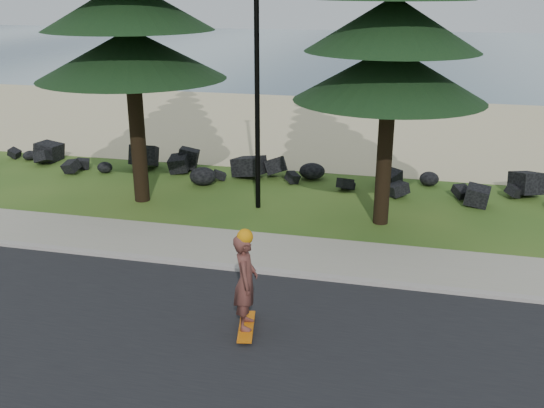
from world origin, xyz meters
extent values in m
plane|color=#2A5119|center=(0.00, 0.00, 0.00)|extent=(160.00, 160.00, 0.00)
cube|color=black|center=(0.00, -4.50, 0.01)|extent=(160.00, 7.00, 0.02)
cube|color=#AAA199|center=(0.00, -0.90, 0.05)|extent=(160.00, 0.20, 0.10)
cube|color=#9E9984|center=(0.00, 0.20, 0.04)|extent=(160.00, 2.00, 0.08)
cube|color=beige|center=(0.00, 14.50, 0.01)|extent=(160.00, 15.00, 0.01)
cube|color=#355165|center=(0.00, 51.00, 0.00)|extent=(160.00, 58.00, 0.01)
cylinder|color=black|center=(0.00, 3.20, 4.00)|extent=(0.14, 0.14, 8.00)
cube|color=#CF650C|center=(1.48, -3.30, 0.10)|extent=(0.47, 1.11, 0.04)
imported|color=brown|center=(1.48, -3.30, 1.02)|extent=(0.55, 0.73, 1.80)
sphere|color=orange|center=(1.48, -3.30, 1.88)|extent=(0.29, 0.29, 0.29)
camera|label=1|loc=(4.19, -12.60, 5.96)|focal=40.00mm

